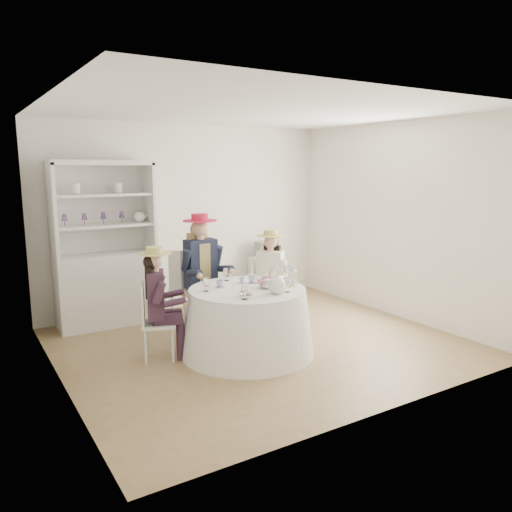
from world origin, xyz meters
TOP-DOWN VIEW (x-y plane):
  - ground at (0.00, 0.00)m, footprint 4.50×4.50m
  - ceiling at (0.00, 0.00)m, footprint 4.50×4.50m
  - wall_back at (0.00, 2.00)m, footprint 4.50×0.00m
  - wall_front at (0.00, -2.00)m, footprint 4.50×0.00m
  - wall_left at (-2.25, 0.00)m, footprint 0.00×4.50m
  - wall_right at (2.25, 0.00)m, footprint 0.00×4.50m
  - tea_table at (-0.29, -0.18)m, footprint 1.51×1.51m
  - hutch at (-1.34, 1.72)m, footprint 1.39×0.75m
  - side_table at (1.14, 1.75)m, footprint 0.54×0.54m
  - hatbox at (1.14, 1.75)m, footprint 0.30×0.30m
  - guest_left at (-1.20, 0.17)m, footprint 0.52×0.47m
  - guest_mid at (-0.38, 0.80)m, footprint 0.55×0.57m
  - guest_right at (0.44, 0.47)m, footprint 0.55×0.53m
  - spare_chair at (-0.40, 1.34)m, footprint 0.54×0.54m
  - teacup_a at (-0.52, 0.03)m, footprint 0.11×0.11m
  - teacup_b at (-0.20, 0.08)m, footprint 0.07×0.07m
  - teacup_c at (-0.11, 0.02)m, footprint 0.12×0.12m
  - flower_bowl at (-0.09, -0.27)m, footprint 0.22×0.22m
  - flower_arrangement at (-0.08, -0.23)m, footprint 0.17×0.17m
  - table_teapot at (-0.13, -0.53)m, footprint 0.27×0.19m
  - sandwich_plate at (-0.46, -0.45)m, footprint 0.26×0.26m
  - cupcake_stand at (0.21, -0.29)m, footprint 0.24×0.24m
  - stemware_set at (-0.29, -0.18)m, footprint 0.97×0.93m

SIDE VIEW (x-z plane):
  - ground at x=0.00m, z-range 0.00..0.00m
  - side_table at x=1.14m, z-range 0.00..0.65m
  - tea_table at x=-0.29m, z-range 0.00..0.75m
  - spare_chair at x=-0.40m, z-range 0.04..1.03m
  - guest_left at x=-1.20m, z-range 0.08..1.33m
  - guest_right at x=0.44m, z-range 0.08..1.37m
  - sandwich_plate at x=-0.46m, z-range 0.74..0.79m
  - hutch at x=-1.34m, z-range -0.31..1.86m
  - flower_bowl at x=-0.09m, z-range 0.75..0.80m
  - teacup_b at x=-0.20m, z-range 0.75..0.81m
  - teacup_a at x=-0.52m, z-range 0.75..0.82m
  - hatbox at x=1.14m, z-range 0.65..0.92m
  - teacup_c at x=-0.11m, z-range 0.75..0.83m
  - stemware_set at x=-0.29m, z-range 0.75..0.90m
  - flower_arrangement at x=-0.08m, z-range 0.80..0.86m
  - cupcake_stand at x=0.21m, z-range 0.72..0.95m
  - table_teapot at x=-0.13m, z-range 0.74..0.94m
  - guest_mid at x=-0.38m, z-range 0.10..1.61m
  - wall_back at x=0.00m, z-range -0.90..3.60m
  - wall_front at x=0.00m, z-range -0.90..3.60m
  - wall_left at x=-2.25m, z-range -0.90..3.60m
  - wall_right at x=2.25m, z-range -0.90..3.60m
  - ceiling at x=0.00m, z-range 2.70..2.70m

